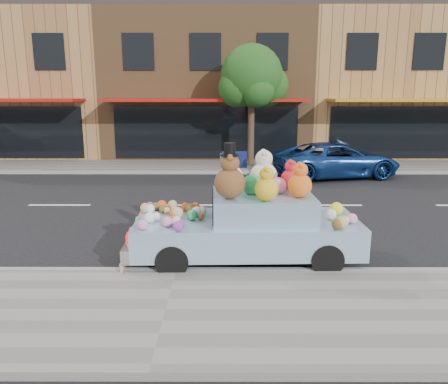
{
  "coord_description": "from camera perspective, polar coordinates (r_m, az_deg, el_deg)",
  "views": [
    {
      "loc": [
        0.88,
        -12.42,
        3.27
      ],
      "look_at": [
        0.86,
        -3.66,
        1.25
      ],
      "focal_mm": 35.0,
      "sensor_mm": 36.0,
      "label": 1
    }
  ],
  "objects": [
    {
      "name": "street_tree",
      "position": [
        19.0,
        3.71,
        14.26
      ],
      "size": [
        3.0,
        2.7,
        5.22
      ],
      "color": "#38281C",
      "rests_on": "ground"
    },
    {
      "name": "storefront_mid",
      "position": [
        24.41,
        -1.99,
        13.88
      ],
      "size": [
        10.0,
        9.8,
        7.3
      ],
      "color": "olive",
      "rests_on": "ground"
    },
    {
      "name": "near_kerb",
      "position": [
        8.13,
        -6.21,
        -10.32
      ],
      "size": [
        60.0,
        0.12,
        0.13
      ],
      "primitive_type": "cube",
      "color": "gray",
      "rests_on": "ground"
    },
    {
      "name": "car_blue",
      "position": [
        17.52,
        14.46,
        4.07
      ],
      "size": [
        5.21,
        3.2,
        1.35
      ],
      "primitive_type": "imported",
      "rotation": [
        0.0,
        0.0,
        1.78
      ],
      "color": "navy",
      "rests_on": "ground"
    },
    {
      "name": "far_kerb",
      "position": [
        17.73,
        -2.72,
        2.58
      ],
      "size": [
        60.0,
        0.12,
        0.13
      ],
      "primitive_type": "cube",
      "color": "gray",
      "rests_on": "ground"
    },
    {
      "name": "near_sidewalk",
      "position": [
        6.79,
        -7.62,
        -15.36
      ],
      "size": [
        60.0,
        3.0,
        0.12
      ],
      "primitive_type": "cube",
      "color": "gray",
      "rests_on": "ground"
    },
    {
      "name": "storefront_right",
      "position": [
        26.04,
        21.2,
        12.98
      ],
      "size": [
        10.0,
        9.8,
        7.3
      ],
      "color": "#A77B46",
      "rests_on": "ground"
    },
    {
      "name": "ground",
      "position": [
        12.87,
        -3.8,
        -1.75
      ],
      "size": [
        120.0,
        120.0,
        0.0
      ],
      "primitive_type": "plane",
      "color": "black",
      "rests_on": "ground"
    },
    {
      "name": "storefront_left",
      "position": [
        26.71,
        -24.54,
        12.68
      ],
      "size": [
        10.0,
        9.8,
        7.3
      ],
      "color": "#A77B46",
      "rests_on": "ground"
    },
    {
      "name": "art_car",
      "position": [
        8.54,
        3.2,
        -3.78
      ],
      "size": [
        4.53,
        1.87,
        2.38
      ],
      "rotation": [
        0.0,
        0.0,
        0.03
      ],
      "color": "black",
      "rests_on": "ground"
    },
    {
      "name": "far_sidewalk",
      "position": [
        19.21,
        -2.5,
        3.37
      ],
      "size": [
        60.0,
        3.0,
        0.12
      ],
      "primitive_type": "cube",
      "color": "gray",
      "rests_on": "ground"
    }
  ]
}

